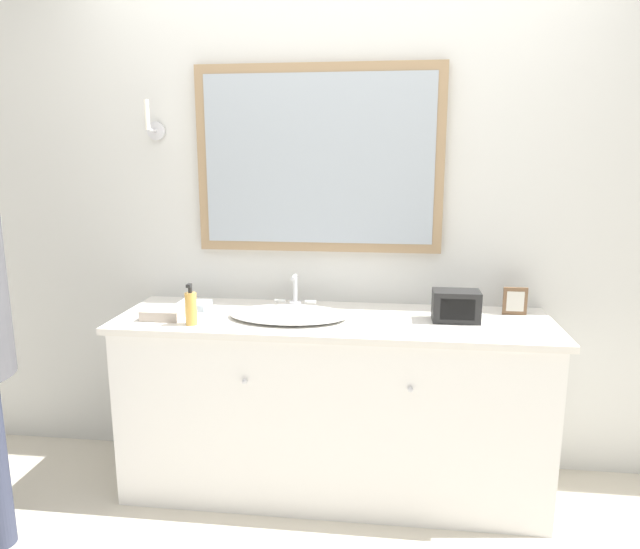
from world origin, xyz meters
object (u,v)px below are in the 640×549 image
(appliance_box, at_px, (456,306))
(soap_bottle, at_px, (191,308))
(sink_basin, at_px, (289,314))
(picture_frame, at_px, (515,301))

(appliance_box, bearing_deg, soap_bottle, -170.32)
(sink_basin, bearing_deg, soap_bottle, -158.44)
(soap_bottle, bearing_deg, picture_frame, 13.08)
(picture_frame, bearing_deg, soap_bottle, -166.92)
(sink_basin, height_order, soap_bottle, soap_bottle)
(soap_bottle, height_order, appliance_box, soap_bottle)
(sink_basin, height_order, appliance_box, sink_basin)
(appliance_box, bearing_deg, sink_basin, -177.15)
(appliance_box, xyz_separation_m, picture_frame, (0.28, 0.14, -0.00))
(sink_basin, xyz_separation_m, soap_bottle, (-0.40, -0.16, 0.06))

